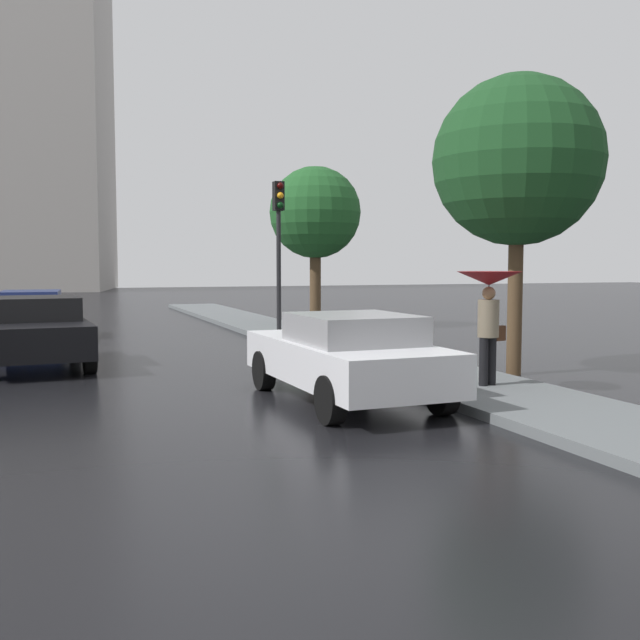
{
  "coord_description": "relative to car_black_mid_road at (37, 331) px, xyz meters",
  "views": [
    {
      "loc": [
        -1.31,
        -5.01,
        2.06
      ],
      "look_at": [
        2.14,
        4.28,
        1.3
      ],
      "focal_mm": 41.12,
      "sensor_mm": 36.0,
      "label": 1
    }
  ],
  "objects": [
    {
      "name": "ground",
      "position": [
        1.56,
        -10.63,
        -0.73
      ],
      "size": [
        120.0,
        120.0,
        0.0
      ],
      "primitive_type": "plane",
      "color": "black"
    },
    {
      "name": "car_black_mid_road",
      "position": [
        0.0,
        0.0,
        0.0
      ],
      "size": [
        2.13,
        4.22,
        1.4
      ],
      "rotation": [
        0.0,
        0.0,
        3.2
      ],
      "color": "black",
      "rests_on": "ground"
    },
    {
      "name": "car_blue_far_ahead",
      "position": [
        -0.23,
        6.19,
        -0.03
      ],
      "size": [
        2.01,
        4.51,
        1.32
      ],
      "rotation": [
        0.0,
        0.0,
        3.08
      ],
      "color": "navy",
      "rests_on": "ground"
    },
    {
      "name": "car_white_behind_camera",
      "position": [
        4.39,
        -5.62,
        -0.03
      ],
      "size": [
        1.97,
        4.32,
        1.33
      ],
      "rotation": [
        0.0,
        0.0,
        0.03
      ],
      "color": "silver",
      "rests_on": "ground"
    },
    {
      "name": "pedestrian_with_umbrella_near",
      "position": [
        6.75,
        -5.78,
        0.85
      ],
      "size": [
        1.01,
        1.01,
        1.8
      ],
      "rotation": [
        0.0,
        0.0,
        0.21
      ],
      "color": "black",
      "rests_on": "sidewalk_strip"
    },
    {
      "name": "traffic_light",
      "position": [
        5.93,
        2.76,
        2.24
      ],
      "size": [
        0.26,
        0.39,
        4.06
      ],
      "color": "black",
      "rests_on": "sidewalk_strip"
    },
    {
      "name": "street_tree_near",
      "position": [
        8.32,
        -4.24,
        3.19
      ],
      "size": [
        3.09,
        3.09,
        5.48
      ],
      "color": "#4C3823",
      "rests_on": "ground"
    },
    {
      "name": "street_tree_mid",
      "position": [
        8.2,
        6.24,
        2.92
      ],
      "size": [
        2.89,
        2.89,
        5.12
      ],
      "color": "#4C3823",
      "rests_on": "ground"
    },
    {
      "name": "distant_tower",
      "position": [
        -1.4,
        46.84,
        15.88
      ],
      "size": [
        14.85,
        14.2,
        33.21
      ],
      "color": "#9E9993",
      "rests_on": "ground"
    }
  ]
}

